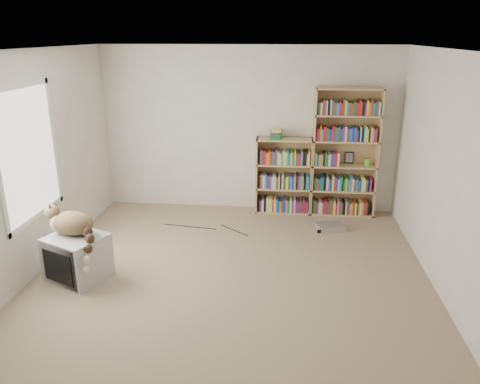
# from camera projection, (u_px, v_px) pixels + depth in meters

# --- Properties ---
(floor) EXTENTS (4.50, 5.00, 0.01)m
(floor) POSITION_uv_depth(u_px,v_px,m) (229.00, 285.00, 5.18)
(floor) COLOR tan
(floor) RESTS_ON ground
(wall_back) EXTENTS (4.50, 0.02, 2.50)m
(wall_back) POSITION_uv_depth(u_px,v_px,m) (248.00, 130.00, 7.14)
(wall_back) COLOR silver
(wall_back) RESTS_ON floor
(wall_front) EXTENTS (4.50, 0.02, 2.50)m
(wall_front) POSITION_uv_depth(u_px,v_px,m) (170.00, 318.00, 2.43)
(wall_front) COLOR silver
(wall_front) RESTS_ON floor
(wall_left) EXTENTS (0.02, 5.00, 2.50)m
(wall_left) POSITION_uv_depth(u_px,v_px,m) (20.00, 172.00, 4.99)
(wall_left) COLOR silver
(wall_left) RESTS_ON floor
(wall_right) EXTENTS (0.02, 5.00, 2.50)m
(wall_right) POSITION_uv_depth(u_px,v_px,m) (456.00, 184.00, 4.57)
(wall_right) COLOR silver
(wall_right) RESTS_ON floor
(ceiling) EXTENTS (4.50, 5.00, 0.02)m
(ceiling) POSITION_uv_depth(u_px,v_px,m) (227.00, 50.00, 4.38)
(ceiling) COLOR white
(ceiling) RESTS_ON wall_back
(window) EXTENTS (0.02, 1.22, 1.52)m
(window) POSITION_uv_depth(u_px,v_px,m) (28.00, 154.00, 5.13)
(window) COLOR white
(window) RESTS_ON wall_left
(crt_tv) EXTENTS (0.76, 0.73, 0.52)m
(crt_tv) POSITION_uv_depth(u_px,v_px,m) (78.00, 257.00, 5.27)
(crt_tv) COLOR #ACACAF
(crt_tv) RESTS_ON floor
(cat) EXTENTS (0.70, 0.61, 0.59)m
(cat) POSITION_uv_depth(u_px,v_px,m) (74.00, 228.00, 5.16)
(cat) COLOR #3B2818
(cat) RESTS_ON crt_tv
(bookcase_tall) EXTENTS (0.96, 0.30, 1.92)m
(bookcase_tall) POSITION_uv_depth(u_px,v_px,m) (344.00, 156.00, 6.98)
(bookcase_tall) COLOR #A88554
(bookcase_tall) RESTS_ON floor
(bookcase_short) EXTENTS (0.85, 0.30, 1.16)m
(bookcase_short) POSITION_uv_depth(u_px,v_px,m) (284.00, 179.00, 7.18)
(bookcase_short) COLOR #A88554
(bookcase_short) RESTS_ON floor
(book_stack) EXTENTS (0.19, 0.24, 0.13)m
(book_stack) POSITION_uv_depth(u_px,v_px,m) (275.00, 134.00, 6.95)
(book_stack) COLOR red
(book_stack) RESTS_ON bookcase_short
(green_mug) EXTENTS (0.09, 0.09, 0.10)m
(green_mug) POSITION_uv_depth(u_px,v_px,m) (367.00, 162.00, 6.95)
(green_mug) COLOR #5FB634
(green_mug) RESTS_ON bookcase_tall
(framed_print) EXTENTS (0.13, 0.05, 0.18)m
(framed_print) POSITION_uv_depth(u_px,v_px,m) (349.00, 158.00, 7.06)
(framed_print) COLOR black
(framed_print) RESTS_ON bookcase_tall
(dvd_player) EXTENTS (0.44, 0.38, 0.09)m
(dvd_player) POSITION_uv_depth(u_px,v_px,m) (330.00, 227.00, 6.63)
(dvd_player) COLOR #B7B7BC
(dvd_player) RESTS_ON floor
(wall_outlet) EXTENTS (0.01, 0.08, 0.13)m
(wall_outlet) POSITION_uv_depth(u_px,v_px,m) (48.00, 238.00, 5.62)
(wall_outlet) COLOR silver
(wall_outlet) RESTS_ON wall_left
(floor_cables) EXTENTS (1.20, 0.70, 0.01)m
(floor_cables) POSITION_uv_depth(u_px,v_px,m) (230.00, 229.00, 6.67)
(floor_cables) COLOR black
(floor_cables) RESTS_ON floor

